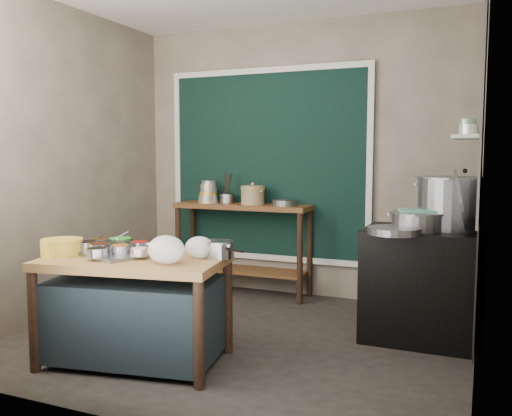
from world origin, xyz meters
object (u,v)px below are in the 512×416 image
at_px(prep_table, 135,310).
at_px(utensil_cup, 227,198).
at_px(stock_pot, 450,203).
at_px(ceramic_crock, 253,196).
at_px(back_counter, 243,249).
at_px(stove_block, 423,286).
at_px(yellow_basin, 62,247).
at_px(condiment_tray, 113,253).
at_px(saucepan, 218,249).
at_px(steamer, 418,221).

distance_m(prep_table, utensil_cup, 2.16).
bearing_deg(stock_pot, ceramic_crock, 162.21).
height_order(back_counter, stove_block, back_counter).
bearing_deg(ceramic_crock, back_counter, 171.65).
bearing_deg(stock_pot, yellow_basin, -149.31).
height_order(condiment_tray, yellow_basin, yellow_basin).
distance_m(condiment_tray, saucepan, 0.76).
distance_m(back_counter, saucepan, 1.95).
relative_size(back_counter, steamer, 3.36).
bearing_deg(yellow_basin, ceramic_crock, 74.92).
bearing_deg(stove_block, condiment_tray, -147.25).
bearing_deg(steamer, back_counter, 156.69).
relative_size(yellow_basin, saucepan, 1.33).
height_order(prep_table, saucepan, saucepan).
bearing_deg(ceramic_crock, steamer, -24.29).
bearing_deg(stove_block, steamer, -123.64).
height_order(stove_block, ceramic_crock, ceramic_crock).
bearing_deg(utensil_cup, saucepan, -65.87).
xyz_separation_m(prep_table, stove_block, (1.81, 1.30, 0.05)).
relative_size(utensil_cup, ceramic_crock, 0.64).
xyz_separation_m(back_counter, stock_pot, (2.07, -0.64, 0.61)).
height_order(prep_table, yellow_basin, yellow_basin).
distance_m(utensil_cup, ceramic_crock, 0.31).
bearing_deg(back_counter, prep_table, -87.49).
bearing_deg(condiment_tray, saucepan, 15.32).
height_order(prep_table, ceramic_crock, ceramic_crock).
bearing_deg(yellow_basin, condiment_tray, 19.71).
xyz_separation_m(back_counter, ceramic_crock, (0.12, -0.02, 0.56)).
relative_size(saucepan, steamer, 0.51).
relative_size(back_counter, ceramic_crock, 5.63).
bearing_deg(ceramic_crock, prep_table, -91.01).
relative_size(yellow_basin, utensil_cup, 1.78).
distance_m(condiment_tray, ceramic_crock, 2.03).
bearing_deg(condiment_tray, back_counter, 87.22).
xyz_separation_m(stock_pot, steamer, (-0.22, -0.16, -0.14)).
bearing_deg(saucepan, stock_pot, 59.87).
relative_size(back_counter, stove_block, 1.61).
xyz_separation_m(condiment_tray, stock_pot, (2.17, 1.37, 0.32)).
xyz_separation_m(yellow_basin, steamer, (2.30, 1.34, 0.14)).
relative_size(condiment_tray, ceramic_crock, 2.04).
relative_size(condiment_tray, saucepan, 2.39).
xyz_separation_m(ceramic_crock, stock_pot, (1.95, -0.63, 0.05)).
xyz_separation_m(condiment_tray, ceramic_crock, (0.22, 2.00, 0.28)).
bearing_deg(back_counter, steamer, -23.31).
height_order(saucepan, ceramic_crock, ceramic_crock).
distance_m(stove_block, utensil_cup, 2.29).
height_order(back_counter, utensil_cup, utensil_cup).
relative_size(condiment_tray, stock_pot, 1.00).
height_order(stove_block, stock_pot, stock_pot).
height_order(condiment_tray, steamer, steamer).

